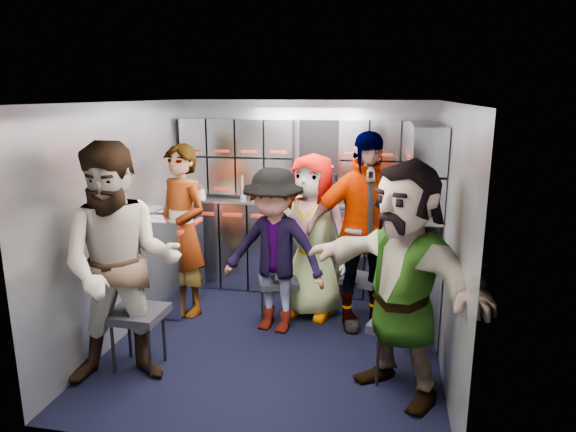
% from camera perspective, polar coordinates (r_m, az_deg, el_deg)
% --- Properties ---
extents(floor, '(3.00, 3.00, 0.00)m').
position_cam_1_polar(floor, '(4.74, -1.26, -13.76)').
color(floor, black).
rests_on(floor, ground).
extents(wall_back, '(2.80, 0.04, 2.10)m').
position_cam_1_polar(wall_back, '(5.80, 1.86, 2.34)').
color(wall_back, gray).
rests_on(wall_back, ground).
extents(wall_left, '(0.04, 3.00, 2.10)m').
position_cam_1_polar(wall_left, '(4.85, -17.70, -0.51)').
color(wall_left, gray).
rests_on(wall_left, ground).
extents(wall_right, '(0.04, 3.00, 2.10)m').
position_cam_1_polar(wall_right, '(4.29, 17.26, -2.27)').
color(wall_right, gray).
rests_on(wall_right, ground).
extents(ceiling, '(2.80, 3.00, 0.02)m').
position_cam_1_polar(ceiling, '(4.21, -1.41, 12.53)').
color(ceiling, silver).
rests_on(ceiling, wall_back).
extents(cart_bank_back, '(2.68, 0.38, 0.99)m').
position_cam_1_polar(cart_bank_back, '(5.73, 1.48, -3.51)').
color(cart_bank_back, '#9FA3AF').
rests_on(cart_bank_back, ground).
extents(cart_bank_left, '(0.38, 0.76, 0.99)m').
position_cam_1_polar(cart_bank_left, '(5.39, -12.48, -4.94)').
color(cart_bank_left, '#9FA3AF').
rests_on(cart_bank_left, ground).
extents(counter, '(2.68, 0.42, 0.03)m').
position_cam_1_polar(counter, '(5.60, 1.51, 1.58)').
color(counter, '#B2B5BA').
rests_on(counter, cart_bank_back).
extents(locker_bank_back, '(2.68, 0.28, 0.82)m').
position_cam_1_polar(locker_bank_back, '(5.58, 1.65, 6.48)').
color(locker_bank_back, '#9FA3AF').
rests_on(locker_bank_back, wall_back).
extents(locker_bank_right, '(0.28, 1.00, 0.82)m').
position_cam_1_polar(locker_bank_right, '(4.87, 15.05, 5.01)').
color(locker_bank_right, '#9FA3AF').
rests_on(locker_bank_right, wall_right).
extents(right_cabinet, '(0.28, 1.20, 1.00)m').
position_cam_1_polar(right_cabinet, '(5.01, 14.43, -6.42)').
color(right_cabinet, '#9FA3AF').
rests_on(right_cabinet, ground).
extents(coffee_niche, '(0.46, 0.16, 0.84)m').
position_cam_1_polar(coffee_niche, '(5.62, 3.57, 6.30)').
color(coffee_niche, black).
rests_on(coffee_niche, wall_back).
extents(red_latch_strip, '(2.60, 0.02, 0.03)m').
position_cam_1_polar(red_latch_strip, '(5.44, 1.15, -0.24)').
color(red_latch_strip, '#9F1D13').
rests_on(red_latch_strip, cart_bank_back).
extents(jump_seat_near_left, '(0.43, 0.41, 0.50)m').
position_cam_1_polar(jump_seat_near_left, '(4.33, -16.41, -10.67)').
color(jump_seat_near_left, black).
rests_on(jump_seat_near_left, ground).
extents(jump_seat_mid_left, '(0.46, 0.44, 0.43)m').
position_cam_1_polar(jump_seat_mid_left, '(4.99, -1.08, -7.54)').
color(jump_seat_mid_left, black).
rests_on(jump_seat_mid_left, ground).
extents(jump_seat_center, '(0.42, 0.41, 0.40)m').
position_cam_1_polar(jump_seat_center, '(5.33, 2.88, -6.51)').
color(jump_seat_center, black).
rests_on(jump_seat_center, ground).
extents(jump_seat_mid_right, '(0.45, 0.44, 0.42)m').
position_cam_1_polar(jump_seat_mid_right, '(5.13, 8.21, -7.21)').
color(jump_seat_mid_right, black).
rests_on(jump_seat_mid_right, ground).
extents(jump_seat_near_right, '(0.51, 0.49, 0.48)m').
position_cam_1_polar(jump_seat_near_right, '(4.09, 12.25, -12.07)').
color(jump_seat_near_right, black).
rests_on(jump_seat_near_right, ground).
extents(attendant_standing, '(0.74, 0.65, 1.70)m').
position_cam_1_polar(attendant_standing, '(5.16, -11.65, -1.62)').
color(attendant_standing, black).
rests_on(attendant_standing, ground).
extents(attendant_arc_a, '(1.08, 0.96, 1.85)m').
position_cam_1_polar(attendant_arc_a, '(4.01, -18.04, -5.32)').
color(attendant_arc_a, black).
rests_on(attendant_arc_a, ground).
extents(attendant_arc_b, '(1.08, 0.75, 1.53)m').
position_cam_1_polar(attendant_arc_b, '(4.69, -1.56, -3.92)').
color(attendant_arc_b, black).
rests_on(attendant_arc_b, ground).
extents(attendant_arc_c, '(0.90, 0.70, 1.62)m').
position_cam_1_polar(attendant_arc_c, '(5.01, 2.65, -2.27)').
color(attendant_arc_c, black).
rests_on(attendant_arc_c, ground).
extents(attendant_arc_d, '(1.17, 0.77, 1.85)m').
position_cam_1_polar(attendant_arc_d, '(4.79, 8.32, -1.73)').
color(attendant_arc_d, black).
rests_on(attendant_arc_d, ground).
extents(attendant_arc_e, '(1.55, 1.47, 1.75)m').
position_cam_1_polar(attendant_arc_e, '(3.75, 12.63, -7.07)').
color(attendant_arc_e, black).
rests_on(attendant_arc_e, ground).
extents(bottle_left, '(0.06, 0.06, 0.27)m').
position_cam_1_polar(bottle_left, '(5.67, -5.01, 3.21)').
color(bottle_left, white).
rests_on(bottle_left, counter).
extents(bottle_mid, '(0.07, 0.07, 0.24)m').
position_cam_1_polar(bottle_mid, '(5.56, -0.26, 2.91)').
color(bottle_mid, white).
rests_on(bottle_mid, counter).
extents(bottle_right, '(0.07, 0.07, 0.26)m').
position_cam_1_polar(bottle_right, '(5.45, 10.26, 2.59)').
color(bottle_right, white).
rests_on(bottle_right, counter).
extents(cup_left, '(0.09, 0.09, 0.10)m').
position_cam_1_polar(cup_left, '(5.82, -9.55, 2.50)').
color(cup_left, tan).
rests_on(cup_left, counter).
extents(cup_right, '(0.08, 0.08, 0.09)m').
position_cam_1_polar(cup_right, '(5.46, 7.89, 1.80)').
color(cup_right, tan).
rests_on(cup_right, counter).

